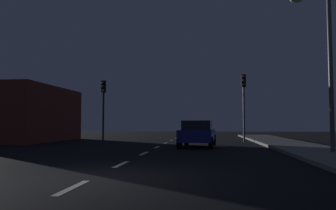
# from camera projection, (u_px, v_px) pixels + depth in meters

# --- Properties ---
(ground_plane) EXTENTS (80.00, 80.00, 0.00)m
(ground_plane) POSITION_uv_depth(u_px,v_px,m) (146.00, 152.00, 14.71)
(ground_plane) COLOR black
(sidewalk_curb_right) EXTENTS (3.00, 40.00, 0.15)m
(sidewalk_curb_right) POSITION_uv_depth(u_px,v_px,m) (320.00, 152.00, 13.84)
(sidewalk_curb_right) COLOR gray
(sidewalk_curb_right) RESTS_ON ground_plane
(lane_stripe_nearest) EXTENTS (0.16, 1.60, 0.01)m
(lane_stripe_nearest) POSITION_uv_depth(u_px,v_px,m) (72.00, 188.00, 6.58)
(lane_stripe_nearest) COLOR silver
(lane_stripe_nearest) RESTS_ON ground_plane
(lane_stripe_second) EXTENTS (0.16, 1.60, 0.01)m
(lane_stripe_second) POSITION_uv_depth(u_px,v_px,m) (121.00, 164.00, 10.35)
(lane_stripe_second) COLOR silver
(lane_stripe_second) RESTS_ON ground_plane
(lane_stripe_third) EXTENTS (0.16, 1.60, 0.01)m
(lane_stripe_third) POSITION_uv_depth(u_px,v_px,m) (144.00, 153.00, 14.12)
(lane_stripe_third) COLOR silver
(lane_stripe_third) RESTS_ON ground_plane
(lane_stripe_fourth) EXTENTS (0.16, 1.60, 0.01)m
(lane_stripe_fourth) POSITION_uv_depth(u_px,v_px,m) (157.00, 147.00, 17.88)
(lane_stripe_fourth) COLOR silver
(lane_stripe_fourth) RESTS_ON ground_plane
(lane_stripe_fifth) EXTENTS (0.16, 1.60, 0.01)m
(lane_stripe_fifth) POSITION_uv_depth(u_px,v_px,m) (166.00, 143.00, 21.65)
(lane_stripe_fifth) COLOR silver
(lane_stripe_fifth) RESTS_ON ground_plane
(lane_stripe_sixth) EXTENTS (0.16, 1.60, 0.01)m
(lane_stripe_sixth) POSITION_uv_depth(u_px,v_px,m) (172.00, 140.00, 25.42)
(lane_stripe_sixth) COLOR silver
(lane_stripe_sixth) RESTS_ON ground_plane
(lane_stripe_seventh) EXTENTS (0.16, 1.60, 0.01)m
(lane_stripe_seventh) POSITION_uv_depth(u_px,v_px,m) (176.00, 138.00, 29.19)
(lane_stripe_seventh) COLOR silver
(lane_stripe_seventh) RESTS_ON ground_plane
(traffic_signal_left) EXTENTS (0.32, 0.38, 4.52)m
(traffic_signal_left) POSITION_uv_depth(u_px,v_px,m) (103.00, 98.00, 24.35)
(traffic_signal_left) COLOR #2D2D30
(traffic_signal_left) RESTS_ON ground_plane
(traffic_signal_right) EXTENTS (0.32, 0.38, 4.81)m
(traffic_signal_right) POSITION_uv_depth(u_px,v_px,m) (244.00, 94.00, 23.16)
(traffic_signal_right) COLOR #4C4C51
(traffic_signal_right) RESTS_ON ground_plane
(car_stopped_ahead) EXTENTS (2.12, 3.93, 1.46)m
(car_stopped_ahead) POSITION_uv_depth(u_px,v_px,m) (198.00, 133.00, 18.20)
(car_stopped_ahead) COLOR navy
(car_stopped_ahead) RESTS_ON ground_plane
(street_lamp_right) EXTENTS (1.65, 0.36, 6.71)m
(street_lamp_right) POSITION_uv_depth(u_px,v_px,m) (324.00, 57.00, 13.43)
(street_lamp_right) COLOR #4C4C51
(street_lamp_right) RESTS_ON ground_plane
(storefront_left) EXTENTS (5.68, 8.60, 3.99)m
(storefront_left) POSITION_uv_depth(u_px,v_px,m) (22.00, 114.00, 24.09)
(storefront_left) COLOR maroon
(storefront_left) RESTS_ON ground_plane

